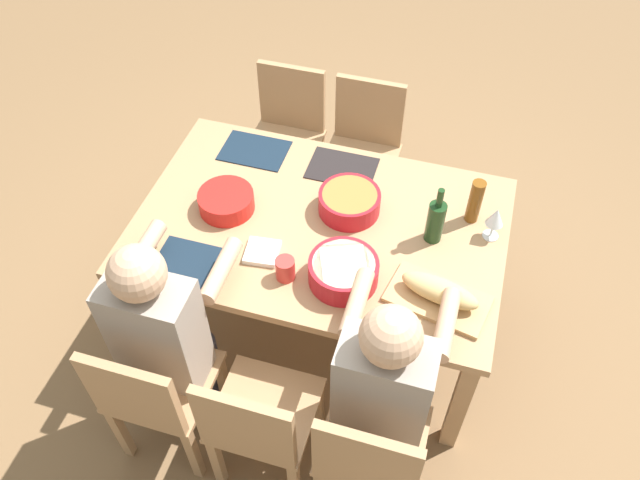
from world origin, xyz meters
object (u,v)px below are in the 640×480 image
(chair_near_left, at_px, (153,394))
(wine_glass, at_px, (496,218))
(cutting_board, at_px, (438,299))
(cup_near_center, at_px, (285,269))
(chair_far_left, at_px, (287,132))
(napkin_stack, at_px, (262,252))
(diner_near_left, at_px, (163,327))
(diner_near_right, at_px, (384,385))
(beer_bottle, at_px, (475,201))
(chair_far_center, at_px, (364,146))
(chair_near_right, at_px, (369,455))
(serving_bowl_fruit, at_px, (349,201))
(dining_table, at_px, (320,236))
(bread_loaf, at_px, (440,291))
(wine_bottle, at_px, (435,221))
(serving_bowl_greens, at_px, (226,200))
(chair_near_center, at_px, (258,423))
(serving_bowl_pasta, at_px, (343,270))

(chair_near_left, distance_m, wine_glass, 1.59)
(cutting_board, xyz_separation_m, cup_near_center, (-0.62, -0.06, 0.04))
(chair_far_left, relative_size, napkin_stack, 6.07)
(chair_far_left, height_order, cutting_board, chair_far_left)
(diner_near_left, bearing_deg, napkin_stack, 58.88)
(diner_near_right, xyz_separation_m, beer_bottle, (0.19, 0.89, 0.15))
(beer_bottle, bearing_deg, chair_far_center, 135.04)
(chair_near_right, distance_m, cutting_board, 0.66)
(cutting_board, distance_m, beer_bottle, 0.50)
(chair_near_left, distance_m, serving_bowl_fruit, 1.16)
(dining_table, xyz_separation_m, bread_loaf, (0.57, -0.26, 0.15))
(dining_table, relative_size, wine_bottle, 5.61)
(cup_near_center, xyz_separation_m, napkin_stack, (-0.13, 0.09, -0.04))
(wine_bottle, bearing_deg, chair_far_left, 139.68)
(chair_near_left, height_order, cup_near_center, chair_near_left)
(diner_near_left, bearing_deg, chair_near_right, -11.60)
(beer_bottle, relative_size, cup_near_center, 2.17)
(diner_near_left, distance_m, chair_near_right, 0.94)
(diner_near_right, bearing_deg, serving_bowl_greens, 143.74)
(wine_bottle, relative_size, napkin_stack, 2.07)
(beer_bottle, xyz_separation_m, wine_glass, (0.10, -0.08, 0.01))
(chair_near_right, bearing_deg, chair_near_center, 180.00)
(chair_far_center, height_order, chair_near_right, same)
(beer_bottle, bearing_deg, chair_near_center, -120.63)
(beer_bottle, distance_m, wine_glass, 0.12)
(dining_table, relative_size, beer_bottle, 7.39)
(dining_table, bearing_deg, beer_bottle, 19.04)
(cutting_board, bearing_deg, wine_glass, 68.27)
(serving_bowl_pasta, xyz_separation_m, beer_bottle, (0.46, 0.49, 0.05))
(cup_near_center, height_order, napkin_stack, cup_near_center)
(bread_loaf, height_order, beer_bottle, beer_bottle)
(dining_table, distance_m, serving_bowl_greens, 0.45)
(chair_near_center, bearing_deg, bread_loaf, 45.97)
(serving_bowl_greens, distance_m, wine_glass, 1.17)
(chair_far_center, xyz_separation_m, napkin_stack, (-0.18, -1.09, 0.27))
(wine_bottle, bearing_deg, chair_near_left, -135.78)
(chair_near_left, bearing_deg, chair_far_center, 75.34)
(chair_near_right, height_order, wine_bottle, wine_bottle)
(chair_far_left, relative_size, cutting_board, 2.12)
(cutting_board, bearing_deg, serving_bowl_pasta, -178.99)
(wine_bottle, distance_m, beer_bottle, 0.22)
(chair_near_center, relative_size, wine_glass, 5.12)
(chair_near_center, distance_m, wine_glass, 1.29)
(dining_table, bearing_deg, diner_near_left, -123.68)
(cup_near_center, bearing_deg, cutting_board, 5.42)
(chair_far_center, bearing_deg, cutting_board, -63.01)
(napkin_stack, bearing_deg, chair_near_right, -44.35)
(cutting_board, bearing_deg, serving_bowl_fruit, 140.87)
(chair_near_left, xyz_separation_m, napkin_stack, (0.26, 0.62, 0.27))
(wine_glass, bearing_deg, chair_near_center, -126.33)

